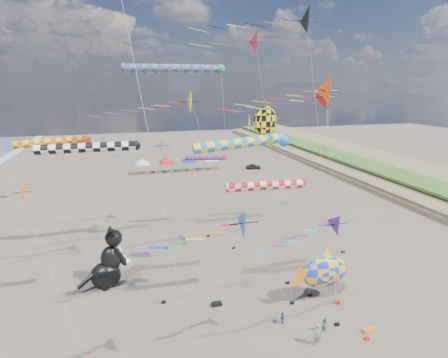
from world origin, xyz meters
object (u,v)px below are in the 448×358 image
at_px(cat_inflatable, 108,257).
at_px(child_green, 325,325).
at_px(parked_car, 253,167).
at_px(person_adult, 317,334).
at_px(child_blue, 282,318).
at_px(fish_inflatable, 323,272).

relative_size(cat_inflatable, child_green, 4.75).
bearing_deg(parked_car, child_green, 176.48).
bearing_deg(child_green, person_adult, -145.93).
distance_m(person_adult, child_blue, 3.23).
height_order(cat_inflatable, fish_inflatable, cat_inflatable).
height_order(cat_inflatable, child_blue, cat_inflatable).
xyz_separation_m(fish_inflatable, child_green, (-2.01, -3.90, -2.16)).
xyz_separation_m(cat_inflatable, child_green, (16.28, -11.51, -2.29)).
distance_m(person_adult, child_green, 1.65).
bearing_deg(fish_inflatable, child_blue, -156.71).
xyz_separation_m(fish_inflatable, child_blue, (-4.75, -2.04, -2.27)).
xyz_separation_m(child_green, parked_car, (13.72, 52.82, -0.02)).
distance_m(cat_inflatable, child_green, 20.07).
xyz_separation_m(cat_inflatable, person_adult, (15.00, -12.52, -2.04)).
height_order(person_adult, child_green, person_adult).
xyz_separation_m(cat_inflatable, parked_car, (30.01, 41.31, -2.31)).
bearing_deg(cat_inflatable, parked_car, 32.26).
relative_size(child_green, parked_car, 0.35).
bearing_deg(child_blue, parked_car, 14.29).
distance_m(fish_inflatable, child_blue, 5.64).
height_order(cat_inflatable, child_green, cat_inflatable).
bearing_deg(person_adult, cat_inflatable, 116.29).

